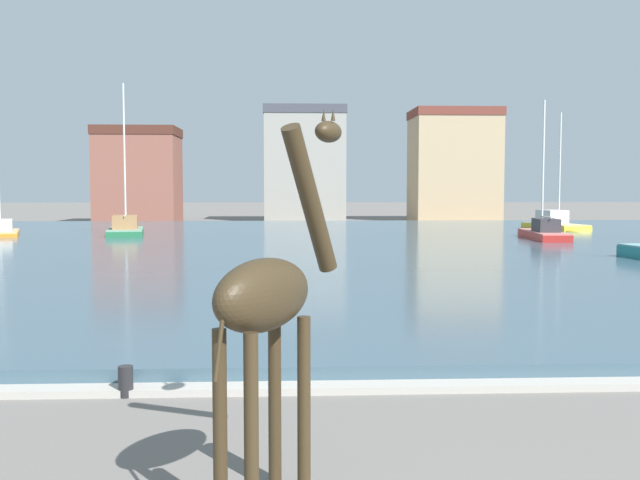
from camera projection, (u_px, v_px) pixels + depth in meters
The scene contains 11 objects.
harbor_water at pixel (319, 247), 38.98m from camera, with size 91.27×53.04×0.35m, color #3D5666.
quay_edge_coping at pixel (392, 387), 12.32m from camera, with size 91.27×0.50×0.12m, color #ADA89E.
giraffe_statue at pixel (270, 301), 7.73m from camera, with size 1.62×2.24×4.29m.
sailboat_green at pixel (126, 231), 46.34m from camera, with size 2.95×6.16×9.69m.
sailboat_yellow at pixel (558, 226), 52.10m from camera, with size 3.40×6.57×8.46m.
sailboat_red at pixel (542, 235), 43.27m from camera, with size 2.18×7.05×8.32m.
sailboat_orange at pixel (0, 233), 46.23m from camera, with size 3.72×6.13×8.63m.
mooring_bollard at pixel (126, 381), 11.95m from camera, with size 0.24×0.24×0.50m, color #232326.
townhouse_wide_warehouse at pixel (138, 175), 67.35m from camera, with size 7.29×6.17×8.66m.
townhouse_corner_house at pixel (304, 164), 70.96m from camera, with size 7.68×6.37×10.86m.
townhouse_end_terrace at pixel (454, 165), 71.54m from camera, with size 8.14×6.67×10.69m.
Camera 1 is at (-1.75, -4.57, 3.39)m, focal length 41.78 mm.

